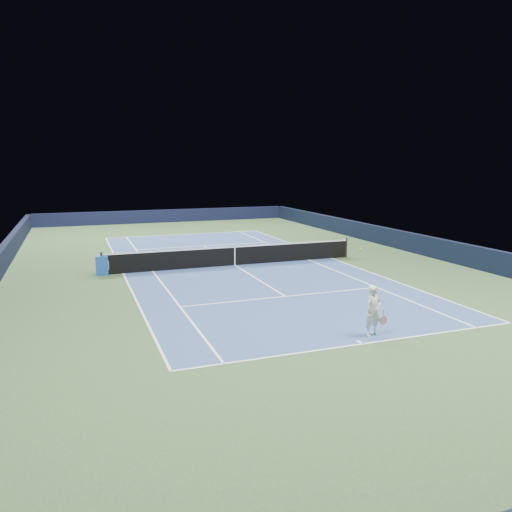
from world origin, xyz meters
name	(u,v)px	position (x,y,z in m)	size (l,w,h in m)	color
ground	(235,265)	(0.00, 0.00, 0.00)	(40.00, 40.00, 0.00)	#2E4A28
wall_far	(165,216)	(0.00, 19.82, 0.55)	(22.00, 0.35, 1.10)	black
wall_right	(414,243)	(10.82, 0.00, 0.55)	(0.35, 40.00, 1.10)	black
court_surface	(235,265)	(0.00, 0.00, 0.00)	(10.97, 23.77, 0.01)	navy
baseline_far	(185,234)	(0.00, 11.88, 0.01)	(10.97, 0.08, 0.00)	white
baseline_near	(363,344)	(0.00, -11.88, 0.01)	(10.97, 0.08, 0.00)	white
sideline_doubles_right	(331,258)	(5.49, 0.00, 0.01)	(0.08, 23.77, 0.00)	white
sideline_doubles_left	(123,273)	(-5.49, 0.00, 0.01)	(0.08, 23.77, 0.00)	white
sideline_singles_right	(308,260)	(4.12, 0.00, 0.01)	(0.08, 23.77, 0.00)	white
sideline_singles_left	(153,271)	(-4.12, 0.00, 0.01)	(0.08, 23.77, 0.00)	white
service_line_far	(203,246)	(0.00, 6.40, 0.01)	(8.23, 0.08, 0.00)	white
service_line_near	(286,296)	(0.00, -6.40, 0.01)	(8.23, 0.08, 0.00)	white
center_service_line	(235,265)	(0.00, 0.00, 0.01)	(0.08, 12.80, 0.00)	white
center_mark_far	(185,234)	(0.00, 11.73, 0.01)	(0.08, 0.30, 0.00)	white
center_mark_near	(360,342)	(0.00, -11.73, 0.01)	(0.08, 0.30, 0.00)	white
tennis_net	(235,255)	(0.00, 0.00, 0.50)	(12.90, 0.10, 1.07)	black
sponsor_cube	(102,265)	(-6.40, 0.08, 0.44)	(0.60, 0.53, 0.89)	#1C4FAD
tennis_player	(373,311)	(0.65, -11.37, 0.77)	(0.77, 1.27, 2.47)	silver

